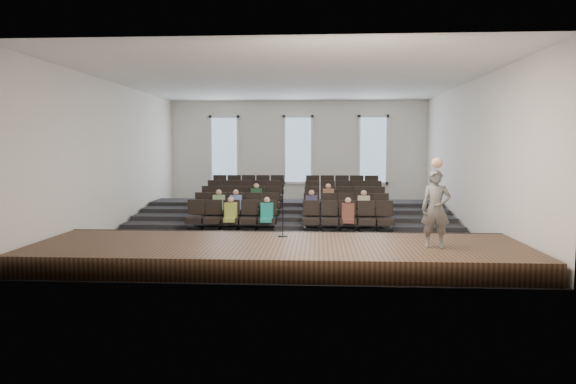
# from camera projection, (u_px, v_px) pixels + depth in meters

# --- Properties ---
(ground) EXTENTS (14.00, 14.00, 0.00)m
(ground) POSITION_uv_depth(u_px,v_px,m) (290.00, 230.00, 17.43)
(ground) COLOR #232326
(ground) RESTS_ON ground
(ceiling) EXTENTS (12.00, 14.00, 0.02)m
(ceiling) POSITION_uv_depth(u_px,v_px,m) (290.00, 81.00, 16.99)
(ceiling) COLOR white
(ceiling) RESTS_ON ground
(wall_back) EXTENTS (12.00, 0.04, 5.00)m
(wall_back) POSITION_uv_depth(u_px,v_px,m) (298.00, 154.00, 24.19)
(wall_back) COLOR white
(wall_back) RESTS_ON ground
(wall_front) EXTENTS (12.00, 0.04, 5.00)m
(wall_front) POSITION_uv_depth(u_px,v_px,m) (270.00, 163.00, 10.23)
(wall_front) COLOR white
(wall_front) RESTS_ON ground
(wall_left) EXTENTS (0.04, 14.00, 5.00)m
(wall_left) POSITION_uv_depth(u_px,v_px,m) (115.00, 156.00, 17.56)
(wall_left) COLOR white
(wall_left) RESTS_ON ground
(wall_right) EXTENTS (0.04, 14.00, 5.00)m
(wall_right) POSITION_uv_depth(u_px,v_px,m) (472.00, 157.00, 16.86)
(wall_right) COLOR white
(wall_right) RESTS_ON ground
(stage) EXTENTS (11.80, 3.60, 0.50)m
(stage) POSITION_uv_depth(u_px,v_px,m) (278.00, 254.00, 12.33)
(stage) COLOR #4E3821
(stage) RESTS_ON ground
(stage_lip) EXTENTS (11.80, 0.06, 0.52)m
(stage_lip) POSITION_uv_depth(u_px,v_px,m) (283.00, 241.00, 14.09)
(stage_lip) COLOR black
(stage_lip) RESTS_ON ground
(risers) EXTENTS (11.80, 4.80, 0.60)m
(risers) POSITION_uv_depth(u_px,v_px,m) (294.00, 213.00, 20.56)
(risers) COLOR #232326
(risers) RESTS_ON ground
(seating_rows) EXTENTS (6.80, 4.70, 1.67)m
(seating_rows) POSITION_uv_depth(u_px,v_px,m) (292.00, 205.00, 18.90)
(seating_rows) COLOR black
(seating_rows) RESTS_ON ground
(windows) EXTENTS (8.44, 0.10, 3.24)m
(windows) POSITION_uv_depth(u_px,v_px,m) (298.00, 150.00, 24.11)
(windows) COLOR white
(windows) RESTS_ON wall_back
(audience) EXTENTS (5.45, 2.64, 1.10)m
(audience) POSITION_uv_depth(u_px,v_px,m) (284.00, 205.00, 17.70)
(audience) COLOR #9DA843
(audience) RESTS_ON seating_rows
(speaker) EXTENTS (0.72, 0.55, 1.79)m
(speaker) POSITION_uv_depth(u_px,v_px,m) (436.00, 209.00, 11.79)
(speaker) COLOR #5E5C59
(speaker) RESTS_ON stage
(mic_stand) EXTENTS (0.26, 0.26, 1.54)m
(mic_stand) POSITION_uv_depth(u_px,v_px,m) (283.00, 219.00, 13.30)
(mic_stand) COLOR black
(mic_stand) RESTS_ON stage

